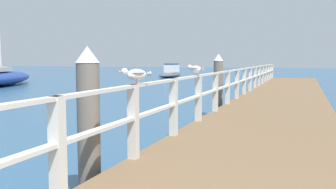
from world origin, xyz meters
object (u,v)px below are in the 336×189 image
Objects in this scene: seagull_foreground at (136,74)px; seagull_background at (195,69)px; dock_piling_near at (89,125)px; dock_piling_far at (218,86)px; boat_3 at (171,73)px.

seagull_foreground is 2.90m from seagull_background.
dock_piling_far is (0.00, 7.37, 0.00)m from dock_piling_near.
seagull_foreground is 0.92× the size of seagull_background.
boat_3 is at bearing -33.30° from seagull_foreground.
seagull_foreground is 0.08× the size of boat_3.
seagull_background is at bearing -84.53° from dock_piling_far.
seagull_foreground is at bearing -150.70° from seagull_background.
seagull_foreground is (0.37, 0.58, 0.61)m from dock_piling_near.
seagull_background is at bearing -51.92° from seagull_foreground.
seagull_foreground is 32.43m from boat_3.
dock_piling_near is 4.43× the size of seagull_background.
seagull_foreground is (0.37, -6.79, 0.61)m from dock_piling_far.
dock_piling_near and dock_piling_far have the same top height.
dock_piling_near is 3.55m from seagull_background.
dock_piling_near is 32.85m from boat_3.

